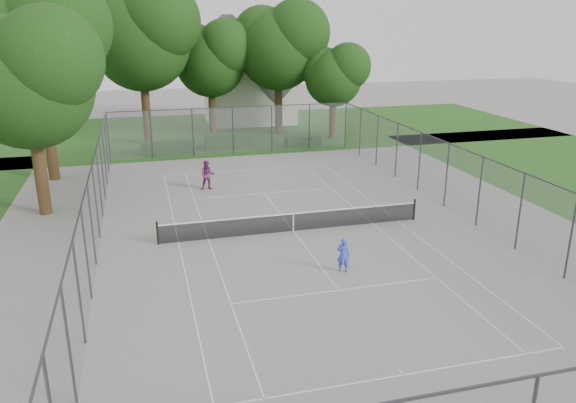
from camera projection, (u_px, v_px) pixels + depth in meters
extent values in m
plane|color=slate|center=(293.00, 231.00, 27.11)|extent=(120.00, 120.00, 0.00)
cube|color=#1E4915|center=(217.00, 131.00, 50.97)|extent=(60.00, 20.00, 0.00)
cube|color=silver|center=(403.00, 375.00, 16.20)|extent=(10.97, 0.06, 0.01)
cube|color=silver|center=(247.00, 170.00, 38.01)|extent=(10.97, 0.06, 0.01)
cube|color=silver|center=(178.00, 242.00, 25.76)|extent=(0.06, 23.77, 0.01)
cube|color=silver|center=(397.00, 221.00, 28.45)|extent=(0.06, 23.77, 0.01)
cube|color=silver|center=(208.00, 239.00, 26.09)|extent=(0.06, 23.77, 0.01)
cube|color=silver|center=(372.00, 223.00, 28.12)|extent=(0.06, 23.77, 0.01)
cube|color=silver|center=(338.00, 290.00, 21.23)|extent=(8.23, 0.06, 0.01)
cube|color=silver|center=(264.00, 193.00, 32.98)|extent=(8.23, 0.06, 0.01)
cube|color=silver|center=(293.00, 231.00, 27.11)|extent=(0.06, 12.80, 0.01)
cube|color=silver|center=(401.00, 372.00, 16.33)|extent=(0.06, 0.30, 0.01)
cube|color=silver|center=(247.00, 170.00, 37.88)|extent=(0.06, 0.30, 0.01)
cylinder|color=black|center=(158.00, 233.00, 25.37)|extent=(0.10, 0.10, 1.10)
cylinder|color=black|center=(414.00, 209.00, 28.50)|extent=(0.10, 0.10, 1.10)
cube|color=black|center=(293.00, 223.00, 26.97)|extent=(12.67, 0.01, 0.86)
cube|color=white|center=(293.00, 214.00, 26.82)|extent=(12.77, 0.03, 0.06)
cube|color=white|center=(293.00, 223.00, 26.97)|extent=(0.05, 0.02, 0.88)
cylinder|color=#38383D|center=(108.00, 137.00, 39.95)|extent=(0.08, 0.08, 3.50)
cylinder|color=#38383D|center=(346.00, 125.00, 44.38)|extent=(0.08, 0.08, 3.50)
cube|color=slate|center=(233.00, 131.00, 42.17)|extent=(18.00, 0.02, 3.50)
cube|color=slate|center=(94.00, 213.00, 24.35)|extent=(0.02, 34.00, 3.50)
cube|color=slate|center=(462.00, 183.00, 28.77)|extent=(0.02, 34.00, 3.50)
cube|color=#38383D|center=(538.00, 375.00, 10.41)|extent=(18.00, 0.05, 0.05)
cube|color=#38383D|center=(232.00, 107.00, 41.62)|extent=(18.00, 0.05, 0.05)
cube|color=#38383D|center=(90.00, 174.00, 23.81)|extent=(0.05, 34.00, 0.05)
cube|color=#38383D|center=(466.00, 150.00, 28.23)|extent=(0.05, 34.00, 0.05)
cylinder|color=#392614|center=(146.00, 111.00, 45.15)|extent=(0.68, 0.68, 5.39)
sphere|color=black|center=(141.00, 41.00, 43.47)|extent=(7.67, 7.67, 7.67)
sphere|color=black|center=(160.00, 21.00, 42.32)|extent=(6.13, 6.13, 6.13)
sphere|color=black|center=(122.00, 26.00, 43.66)|extent=(5.75, 5.75, 5.75)
cylinder|color=#392614|center=(212.00, 111.00, 48.89)|extent=(0.63, 0.63, 4.18)
sphere|color=black|center=(210.00, 62.00, 47.59)|extent=(5.95, 5.95, 5.95)
sphere|color=black|center=(225.00, 48.00, 46.69)|extent=(4.76, 4.76, 4.76)
sphere|color=black|center=(196.00, 51.00, 47.73)|extent=(4.46, 4.46, 4.46)
cylinder|color=#392614|center=(279.00, 106.00, 49.18)|extent=(0.66, 0.66, 4.85)
sphere|color=black|center=(278.00, 49.00, 47.67)|extent=(6.90, 6.90, 6.90)
sphere|color=black|center=(297.00, 33.00, 46.63)|extent=(5.52, 5.52, 5.52)
sphere|color=black|center=(262.00, 37.00, 47.84)|extent=(5.17, 5.17, 5.17)
cylinder|color=#392614|center=(333.00, 118.00, 47.87)|extent=(0.59, 0.59, 3.38)
sphere|color=black|center=(334.00, 78.00, 46.81)|extent=(4.81, 4.81, 4.81)
sphere|color=black|center=(348.00, 66.00, 46.09)|extent=(3.85, 3.85, 3.85)
sphere|color=black|center=(322.00, 68.00, 46.93)|extent=(3.61, 3.61, 3.61)
cylinder|color=#392614|center=(50.00, 138.00, 35.08)|extent=(0.67, 0.67, 5.27)
sphere|color=black|center=(38.00, 52.00, 33.44)|extent=(7.50, 7.50, 7.50)
sphere|color=black|center=(59.00, 25.00, 32.31)|extent=(6.00, 6.00, 6.00)
sphere|color=black|center=(14.00, 32.00, 33.63)|extent=(5.63, 5.63, 5.63)
cylinder|color=#392614|center=(41.00, 173.00, 28.90)|extent=(0.64, 0.64, 4.47)
sphere|color=black|center=(28.00, 85.00, 27.51)|extent=(6.35, 6.35, 6.35)
sphere|color=black|center=(50.00, 59.00, 26.55)|extent=(5.08, 5.08, 5.08)
sphere|color=black|center=(4.00, 64.00, 27.67)|extent=(4.76, 4.76, 4.76)
cube|color=#183E14|center=(168.00, 147.00, 42.45)|extent=(3.95, 1.18, 0.99)
cube|color=#183E14|center=(230.00, 141.00, 44.23)|extent=(3.78, 1.08, 1.19)
cube|color=#183E14|center=(303.00, 141.00, 44.80)|extent=(2.85, 1.05, 0.86)
cube|color=white|center=(249.00, 91.00, 54.71)|extent=(8.14, 6.11, 6.11)
cube|color=#454549|center=(249.00, 58.00, 53.76)|extent=(8.06, 6.31, 8.06)
imported|color=blue|center=(343.00, 255.00, 22.62)|extent=(0.62, 0.53, 1.44)
imported|color=#732662|center=(207.00, 175.00, 33.45)|extent=(0.95, 0.79, 1.77)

